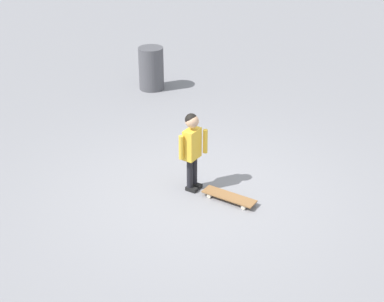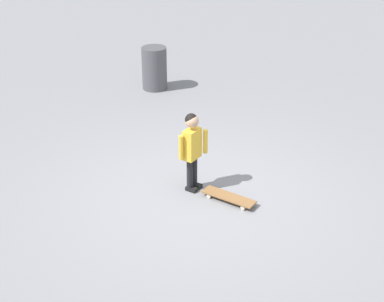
# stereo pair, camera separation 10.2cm
# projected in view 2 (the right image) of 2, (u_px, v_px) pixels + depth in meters

# --- Properties ---
(ground_plane) EXTENTS (50.00, 50.00, 0.00)m
(ground_plane) POSITION_uv_depth(u_px,v_px,m) (199.00, 195.00, 7.30)
(ground_plane) COLOR gray
(child_person) EXTENTS (0.26, 0.41, 1.06)m
(child_person) POSITION_uv_depth(u_px,v_px,m) (192.00, 144.00, 7.14)
(child_person) COLOR black
(child_person) RESTS_ON ground
(skateboard) EXTENTS (0.71, 0.51, 0.07)m
(skateboard) POSITION_uv_depth(u_px,v_px,m) (229.00, 197.00, 7.14)
(skateboard) COLOR olive
(skateboard) RESTS_ON ground
(trash_bin) EXTENTS (0.46, 0.46, 0.79)m
(trash_bin) POSITION_uv_depth(u_px,v_px,m) (154.00, 68.00, 10.46)
(trash_bin) COLOR #4C4C51
(trash_bin) RESTS_ON ground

